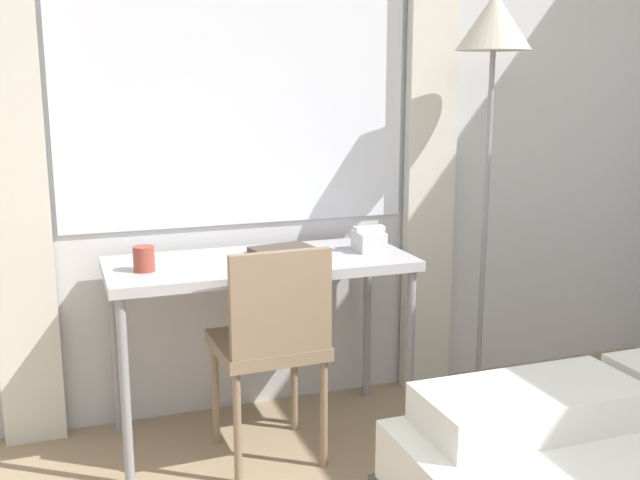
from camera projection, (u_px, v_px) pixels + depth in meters
name	position (u px, v px, depth m)	size (l,w,h in m)	color
wall_back_with_window	(247.00, 107.00, 3.21)	(5.37, 0.13, 2.70)	silver
desk	(260.00, 275.00, 3.01)	(1.22, 0.53, 0.76)	#B2B2B7
desk_chair	(272.00, 337.00, 2.83)	(0.41, 0.41, 0.87)	#8C7259
standing_lamp	(492.00, 64.00, 3.16)	(0.32, 0.32, 1.82)	#4C4C51
telephone	(369.00, 240.00, 3.14)	(0.13, 0.13, 0.11)	silver
book	(283.00, 250.00, 3.10)	(0.28, 0.22, 0.02)	#4C4238
mug	(144.00, 259.00, 2.80)	(0.08, 0.08, 0.10)	#993F33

